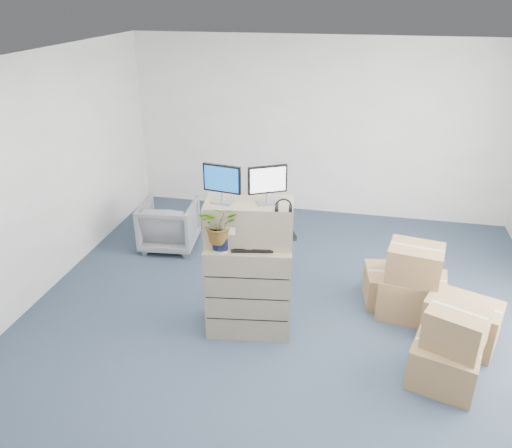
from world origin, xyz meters
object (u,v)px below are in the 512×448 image
object	(u,v)px
monitor_right	(268,182)
keyboard	(252,248)
water_bottle	(258,230)
potted_plant	(220,229)
filing_cabinet_lower	(249,286)
monitor_left	(222,182)
office_chair	(169,222)

from	to	relation	value
monitor_right	keyboard	xyz separation A→B (m)	(-0.12, -0.17, -0.65)
water_bottle	potted_plant	world-z (taller)	potted_plant
filing_cabinet_lower	monitor_left	bearing A→B (deg)	174.85
potted_plant	office_chair	distance (m)	2.37
monitor_right	potted_plant	distance (m)	0.65
filing_cabinet_lower	monitor_left	xyz separation A→B (m)	(-0.26, -0.01, 1.18)
keyboard	potted_plant	xyz separation A→B (m)	(-0.31, -0.07, 0.22)
keyboard	water_bottle	world-z (taller)	water_bottle
monitor_right	office_chair	bearing A→B (deg)	110.85
keyboard	water_bottle	size ratio (longest dim) A/B	1.63
potted_plant	filing_cabinet_lower	bearing A→B (deg)	35.78
water_bottle	potted_plant	size ratio (longest dim) A/B	0.58
monitor_right	office_chair	distance (m)	2.65
keyboard	water_bottle	distance (m)	0.22
filing_cabinet_lower	keyboard	size ratio (longest dim) A/B	2.47
potted_plant	water_bottle	bearing A→B (deg)	37.45
monitor_left	office_chair	xyz separation A→B (m)	(-1.27, 1.61, -1.32)
monitor_left	keyboard	xyz separation A→B (m)	(0.32, -0.09, -0.65)
filing_cabinet_lower	potted_plant	world-z (taller)	potted_plant
keyboard	office_chair	size ratio (longest dim) A/B	0.55
office_chair	filing_cabinet_lower	bearing A→B (deg)	128.28
monitor_right	water_bottle	size ratio (longest dim) A/B	1.51
monitor_right	keyboard	distance (m)	0.68
keyboard	water_bottle	bearing A→B (deg)	70.48
filing_cabinet_lower	water_bottle	world-z (taller)	water_bottle
office_chair	monitor_right	bearing A→B (deg)	132.50
monitor_right	potted_plant	bearing A→B (deg)	-177.97
monitor_right	water_bottle	world-z (taller)	monitor_right
potted_plant	monitor_left	bearing A→B (deg)	94.51
filing_cabinet_lower	keyboard	world-z (taller)	keyboard
monitor_right	office_chair	xyz separation A→B (m)	(-1.72, 1.54, -1.32)
monitor_left	potted_plant	size ratio (longest dim) A/B	0.89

